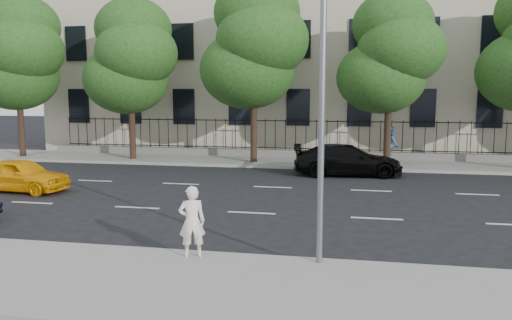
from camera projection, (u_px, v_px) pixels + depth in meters
The scene contains 15 objects.
ground at pixel (234, 234), 13.89m from camera, with size 120.00×120.00×0.00m, color black.
near_sidewalk at pixel (188, 286), 9.99m from camera, with size 60.00×4.00×0.15m, color gray.
far_sidewalk at pixel (292, 162), 27.51m from camera, with size 60.00×4.00×0.15m, color gray.
lane_markings at pixel (263, 198), 18.52m from camera, with size 49.60×4.62×0.01m, color silver, non-canonical shape.
masonry_building at pixel (308, 19), 35.00m from camera, with size 34.60×12.11×18.50m.
iron_fence at pixel (295, 148), 29.09m from camera, with size 30.00×0.50×2.20m.
street_light at pixel (324, 37), 11.01m from camera, with size 0.25×3.32×8.05m.
tree_a at pixel (19, 54), 29.00m from camera, with size 5.71×5.31×9.39m.
tree_b at pixel (132, 57), 27.75m from camera, with size 5.53×5.12×8.97m.
tree_c at pixel (255, 45), 26.39m from camera, with size 5.89×5.50×9.80m.
tree_d at pixel (391, 54), 25.17m from camera, with size 5.34×4.94×8.84m.
yellow_taxi at pixel (20, 175), 19.75m from camera, with size 1.57×3.90×1.33m, color #FFAD0A.
black_sedan at pixel (347, 160), 23.53m from camera, with size 2.06×5.08×1.47m, color black.
woman_near at pixel (192, 222), 11.44m from camera, with size 0.61×0.40×1.67m, color white.
pedestrian_far at pixel (390, 144), 26.76m from camera, with size 0.95×0.74×1.95m, color #2E5694.
Camera 1 is at (3.11, -13.13, 3.95)m, focal length 35.00 mm.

